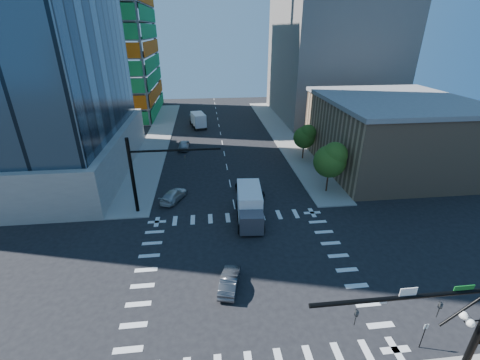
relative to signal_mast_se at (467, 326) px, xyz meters
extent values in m
plane|color=black|center=(-10.60, 11.50, -5.01)|extent=(160.00, 160.00, 0.00)
cube|color=silver|center=(-10.60, 11.50, -5.00)|extent=(20.00, 20.00, 0.01)
cube|color=gray|center=(1.90, 51.50, -4.93)|extent=(5.00, 60.00, 0.15)
cube|color=gray|center=(-23.10, 51.50, -4.93)|extent=(5.00, 60.00, 0.15)
cube|color=gray|center=(-40.60, 36.50, -2.01)|extent=(30.00, 30.00, 6.00)
cube|color=#198B40|center=(-25.50, 73.50, 19.49)|extent=(0.12, 24.00, 49.00)
cube|color=#C4550B|center=(-38.10, 60.90, 19.49)|extent=(24.00, 0.12, 49.00)
cube|color=#A07C5C|center=(14.40, 33.50, -0.01)|extent=(20.00, 22.00, 10.00)
cube|color=slate|center=(14.40, 33.50, 5.29)|extent=(20.50, 22.50, 0.60)
cube|color=slate|center=(16.40, 66.50, 8.99)|extent=(24.00, 30.00, 28.00)
cylinder|color=black|center=(0.90, 0.00, -0.36)|extent=(0.40, 0.40, 9.00)
cylinder|color=black|center=(-4.10, 0.00, 2.54)|extent=(10.00, 0.24, 0.24)
cylinder|color=black|center=(-0.50, 0.00, 1.44)|extent=(2.50, 0.14, 2.50)
imported|color=black|center=(-2.10, 0.00, 1.44)|extent=(0.16, 0.20, 1.00)
imported|color=black|center=(-6.60, 0.00, 1.44)|extent=(0.16, 0.20, 1.00)
cube|color=white|center=(-4.10, 0.00, 2.89)|extent=(0.90, 0.04, 0.50)
cube|color=#0E631D|center=(-1.10, 0.00, 2.84)|extent=(1.10, 0.04, 0.28)
cylinder|color=black|center=(0.30, 0.00, 0.34)|extent=(1.20, 0.08, 0.08)
sphere|color=white|center=(-0.20, 0.25, 0.54)|extent=(0.44, 0.44, 0.44)
sphere|color=white|center=(-0.20, -0.25, 0.54)|extent=(0.44, 0.44, 0.44)
cylinder|color=black|center=(-22.10, 23.00, -0.36)|extent=(0.40, 0.40, 9.00)
cylinder|color=black|center=(-17.10, 23.00, 2.54)|extent=(10.00, 0.24, 0.24)
imported|color=black|center=(-16.10, 23.00, 1.44)|extent=(0.16, 0.20, 1.00)
cylinder|color=#382316|center=(1.90, 25.50, -3.72)|extent=(0.20, 0.20, 2.27)
sphere|color=#1E4312|center=(1.90, 25.50, -0.63)|extent=(4.16, 4.16, 4.16)
sphere|color=#447125|center=(2.30, 25.20, 0.34)|extent=(3.25, 3.25, 3.25)
cylinder|color=#382316|center=(2.20, 37.50, -3.90)|extent=(0.20, 0.20, 1.92)
sphere|color=#1E4312|center=(2.20, 37.50, -1.28)|extent=(3.52, 3.52, 3.52)
sphere|color=#447125|center=(2.60, 37.20, -0.46)|extent=(2.75, 2.75, 2.75)
cylinder|color=black|center=(0.10, 2.50, -3.91)|extent=(0.06, 0.06, 2.20)
cube|color=silver|center=(0.10, 2.50, -3.01)|extent=(0.30, 0.03, 0.40)
imported|color=black|center=(-8.24, 25.97, -4.34)|extent=(3.89, 5.27, 1.33)
imported|color=#BDBDBD|center=(-18.03, 25.48, -4.33)|extent=(3.69, 5.03, 1.35)
imported|color=#A8ACB0|center=(-17.68, 44.77, -4.21)|extent=(2.01, 4.71, 1.59)
imported|color=#444549|center=(-12.28, 9.56, -4.35)|extent=(2.31, 4.23, 1.32)
cube|color=white|center=(-9.18, 19.66, -2.94)|extent=(3.00, 5.62, 2.83)
cube|color=#47464F|center=(-9.18, 19.66, -3.65)|extent=(2.64, 2.13, 2.07)
cube|color=white|center=(-15.29, 59.05, -3.10)|extent=(3.44, 5.43, 2.61)
cube|color=#47464F|center=(-15.29, 59.05, -3.75)|extent=(2.65, 2.27, 1.91)
camera|label=1|loc=(-13.69, -10.94, 14.63)|focal=24.00mm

